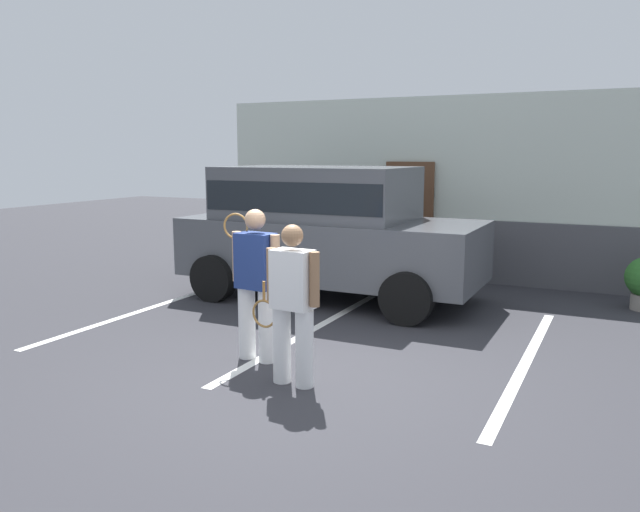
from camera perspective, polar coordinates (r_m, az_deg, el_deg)
ground_plane at (r=6.54m, az=-1.61°, el=-10.92°), size 40.00×40.00×0.00m
parking_stripe_0 at (r=9.58m, az=-15.41°, el=-4.64°), size 0.12×4.40×0.01m
parking_stripe_1 at (r=8.11m, az=-1.00°, el=-6.85°), size 0.12×4.40×0.01m
parking_stripe_2 at (r=7.34m, az=18.15°, el=-9.08°), size 0.12×4.40×0.01m
house_frontage at (r=11.59m, az=11.77°, el=5.51°), size 8.93×0.40×3.25m
parked_suv at (r=9.77m, az=0.44°, el=2.78°), size 4.60×2.17×2.05m
tennis_player_man at (r=6.87m, az=-5.83°, el=-2.37°), size 0.76×0.30×1.67m
tennis_player_woman at (r=6.13m, az=-2.53°, el=-4.28°), size 0.85×0.28×1.59m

